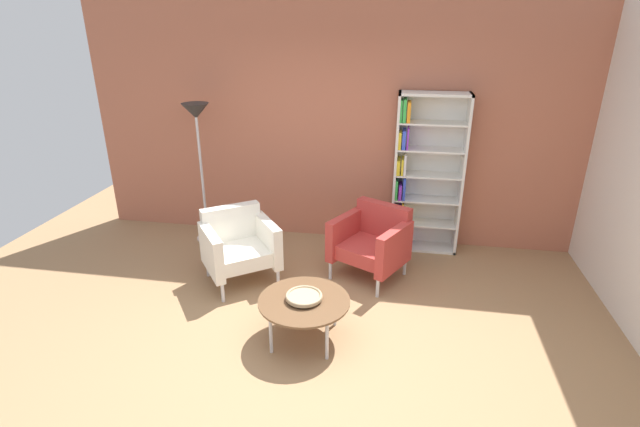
% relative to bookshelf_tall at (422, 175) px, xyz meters
% --- Properties ---
extents(ground_plane, '(8.32, 8.32, 0.00)m').
position_rel_bookshelf_tall_xyz_m(ground_plane, '(-0.96, -2.25, -0.93)').
color(ground_plane, '#9E7751').
extents(brick_back_panel, '(6.40, 0.12, 2.90)m').
position_rel_bookshelf_tall_xyz_m(brick_back_panel, '(-0.96, 0.21, 0.52)').
color(brick_back_panel, '#B2664C').
rests_on(brick_back_panel, ground_plane).
extents(bookshelf_tall, '(0.80, 0.30, 1.90)m').
position_rel_bookshelf_tall_xyz_m(bookshelf_tall, '(0.00, 0.00, 0.00)').
color(bookshelf_tall, silver).
rests_on(bookshelf_tall, ground_plane).
extents(coffee_table_low, '(0.80, 0.80, 0.40)m').
position_rel_bookshelf_tall_xyz_m(coffee_table_low, '(-1.01, -2.05, -0.56)').
color(coffee_table_low, brown).
rests_on(coffee_table_low, ground_plane).
extents(decorative_bowl, '(0.32, 0.32, 0.05)m').
position_rel_bookshelf_tall_xyz_m(decorative_bowl, '(-1.01, -2.05, -0.50)').
color(decorative_bowl, tan).
rests_on(decorative_bowl, coffee_table_low).
extents(armchair_near_window, '(0.93, 0.90, 0.78)m').
position_rel_bookshelf_tall_xyz_m(armchair_near_window, '(-0.51, -0.80, -0.52)').
color(armchair_near_window, '#B73833').
rests_on(armchair_near_window, ground_plane).
extents(armchair_spare_guest, '(0.95, 0.94, 0.78)m').
position_rel_bookshelf_tall_xyz_m(armchair_spare_guest, '(-1.91, -1.15, -0.52)').
color(armchair_spare_guest, white).
rests_on(armchair_spare_guest, ground_plane).
extents(floor_lamp_torchiere, '(0.32, 0.32, 1.74)m').
position_rel_bookshelf_tall_xyz_m(floor_lamp_torchiere, '(-2.67, -0.23, 0.51)').
color(floor_lamp_torchiere, silver).
rests_on(floor_lamp_torchiere, ground_plane).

